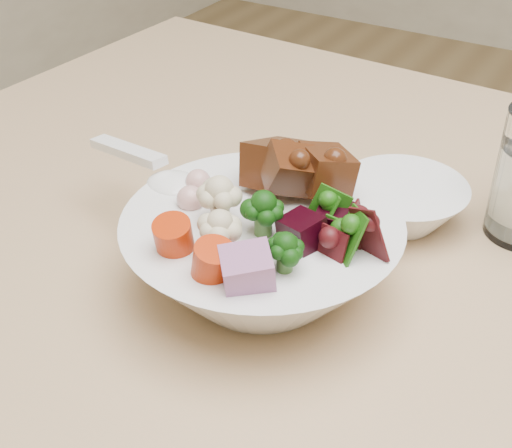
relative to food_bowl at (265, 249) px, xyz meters
name	(u,v)px	position (x,y,z in m)	size (l,w,h in m)	color
food_bowl	(265,249)	(0.00, 0.00, 0.00)	(0.25, 0.25, 0.13)	white
soup_spoon	(162,176)	(-0.12, 0.01, 0.03)	(0.16, 0.07, 0.03)	white
side_bowl	(402,204)	(0.07, 0.16, -0.02)	(0.13, 0.13, 0.04)	white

